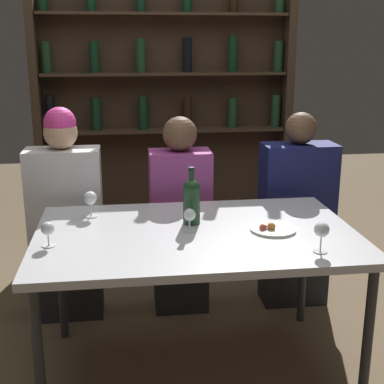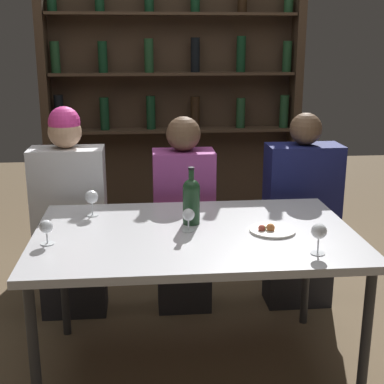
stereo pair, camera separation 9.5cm
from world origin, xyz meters
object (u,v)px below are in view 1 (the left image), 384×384
Objects in this scene: wine_glass_1 at (48,230)px; wine_glass_0 at (90,199)px; wine_glass_3 at (190,216)px; seated_person_left at (66,221)px; seated_person_right at (296,217)px; wine_bottle at (192,199)px; food_plate_0 at (272,229)px; seated_person_center at (180,221)px; wine_glass_2 at (322,231)px.

wine_glass_0 is at bearing 67.13° from wine_glass_1.
wine_glass_3 is 0.95m from seated_person_left.
wine_glass_3 is 0.09× the size of seated_person_right.
wine_glass_3 is (-0.02, -0.11, -0.05)m from wine_bottle.
wine_glass_1 is 1.01m from food_plate_0.
wine_glass_0 is 1.22× the size of wine_glass_3.
seated_person_right is (0.72, 0.56, -0.31)m from wine_bottle.
wine_bottle reaches higher than food_plate_0.
food_plate_0 is 0.18× the size of seated_person_center.
seated_person_left is at bearing 139.48° from wine_bottle.
wine_glass_0 is 0.11× the size of seated_person_right.
wine_glass_1 is 0.81m from seated_person_left.
food_plate_0 is 0.82m from seated_person_center.
wine_glass_2 is at bearing -41.66° from wine_bottle.
seated_person_left is at bearing -180.00° from seated_person_right.
seated_person_right is at bearing 37.98° from wine_bottle.
wine_bottle is 0.41m from food_plate_0.
wine_glass_0 is 0.69m from seated_person_center.
seated_person_right is at bearing 0.00° from seated_person_center.
wine_glass_1 is at bearing -176.42° from food_plate_0.
wine_bottle is at bearing 157.03° from food_plate_0.
seated_person_right reaches higher than wine_glass_2.
wine_glass_2 is 0.11× the size of seated_person_left.
seated_person_left is at bearing 180.00° from seated_person_center.
wine_glass_0 is 1.00× the size of wine_glass_2.
seated_person_left is (-0.17, 0.39, -0.24)m from wine_glass_0.
wine_glass_0 and wine_glass_2 have the same top height.
seated_person_left is 1.04× the size of seated_person_right.
wine_glass_1 is at bearing -150.43° from seated_person_right.
seated_person_center is at bearing 49.88° from wine_glass_1.
wine_glass_0 is at bearing 149.61° from wine_glass_3.
wine_glass_0 is 0.54m from wine_glass_3.
wine_glass_1 is at bearing 169.12° from wine_glass_2.
wine_bottle is 0.24× the size of seated_person_center.
seated_person_center reaches higher than wine_glass_0.
wine_bottle is 0.23× the size of seated_person_right.
seated_person_left is (-0.66, 0.56, -0.27)m from wine_bottle.
seated_person_center is (0.65, 0.78, -0.25)m from wine_glass_1.
wine_glass_0 reaches higher than wine_glass_3.
seated_person_left is (-1.14, 1.00, -0.24)m from wine_glass_2.
wine_glass_3 is (0.63, 0.11, -0.00)m from wine_glass_1.
food_plate_0 is at bearing -35.08° from seated_person_left.
seated_person_center is (0.49, 0.39, -0.27)m from wine_glass_0.
seated_person_left is at bearing 138.99° from wine_glass_2.
wine_glass_3 reaches higher than food_plate_0.
wine_glass_1 reaches higher than wine_glass_3.
seated_person_left is 1.38m from seated_person_right.
seated_person_left reaches higher than seated_person_center.
wine_glass_2 is at bearing -103.08° from seated_person_right.
wine_bottle is 0.65m from wine_glass_2.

